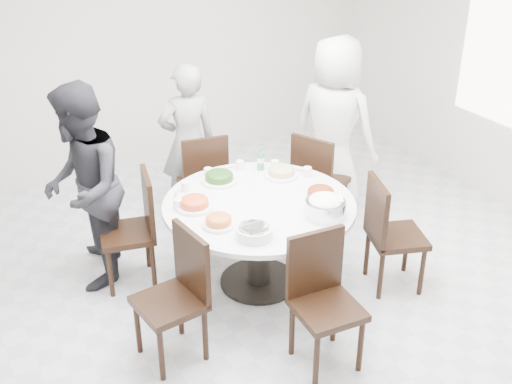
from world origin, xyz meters
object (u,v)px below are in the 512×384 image
chair_n (201,178)px  beverage_bottle (261,158)px  chair_nw (127,231)px  diner_right (334,127)px  dining_table (259,244)px  diner_middle (188,142)px  soup_bowl (254,232)px  rice_bowl (325,209)px  chair_se (397,234)px  chair_sw (169,300)px  chair_s (328,306)px  chair_ne (321,179)px  diner_left (83,188)px

chair_n → beverage_bottle: size_ratio=4.53×
chair_nw → diner_right: bearing=109.0°
dining_table → diner_middle: (-0.00, 1.36, 0.38)m
soup_bowl → chair_nw: bearing=123.0°
rice_bowl → diner_right: bearing=52.2°
chair_nw → rice_bowl: 1.60m
chair_nw → chair_se: size_ratio=1.00×
chair_nw → diner_middle: bearing=144.6°
soup_bowl → beverage_bottle: 1.11m
chair_se → soup_bowl: 1.27m
chair_n → rice_bowl: size_ratio=3.15×
chair_sw → chair_nw: bearing=170.3°
beverage_bottle → diner_right: bearing=15.7°
chair_nw → chair_se: same height
chair_se → beverage_bottle: (-0.64, 1.06, 0.38)m
diner_right → chair_s: bearing=117.1°
rice_bowl → chair_s: bearing=-122.2°
rice_bowl → soup_bowl: size_ratio=1.16×
dining_table → chair_s: (-0.07, -1.04, 0.10)m
chair_ne → chair_se: size_ratio=1.00×
diner_middle → soup_bowl: 1.80m
chair_se → diner_right: (0.31, 1.33, 0.39)m
dining_table → chair_s: size_ratio=1.58×
chair_nw → diner_middle: size_ratio=0.63×
chair_n → chair_sw: size_ratio=1.00×
chair_sw → diner_middle: (0.96, 1.82, 0.28)m
soup_bowl → diner_left: bearing=126.9°
chair_nw → chair_sw: same height
diner_right → soup_bowl: size_ratio=6.63×
chair_se → diner_right: diner_right is taller
soup_bowl → rice_bowl: bearing=0.1°
chair_nw → diner_left: (-0.25, 0.20, 0.36)m
rice_bowl → chair_sw: bearing=-178.2°
chair_s → diner_left: size_ratio=0.57×
diner_left → chair_nw: bearing=71.1°
dining_table → chair_sw: chair_sw is taller
chair_n → chair_nw: (-0.93, -0.58, 0.00)m
chair_ne → beverage_bottle: bearing=67.8°
chair_nw → chair_se: bearing=72.2°
chair_nw → rice_bowl: chair_nw is taller
chair_n → chair_nw: bearing=42.1°
dining_table → chair_nw: (-0.91, 0.54, 0.10)m
chair_se → beverage_bottle: beverage_bottle is taller
chair_nw → chair_n: bearing=134.9°
chair_ne → diner_right: size_ratio=0.55×
diner_middle → rice_bowl: diner_middle is taller
chair_ne → chair_s: same height
diner_middle → diner_left: (-1.16, -0.61, 0.08)m
diner_left → chair_ne: bearing=104.9°
chair_n → diner_middle: bearing=-75.3°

